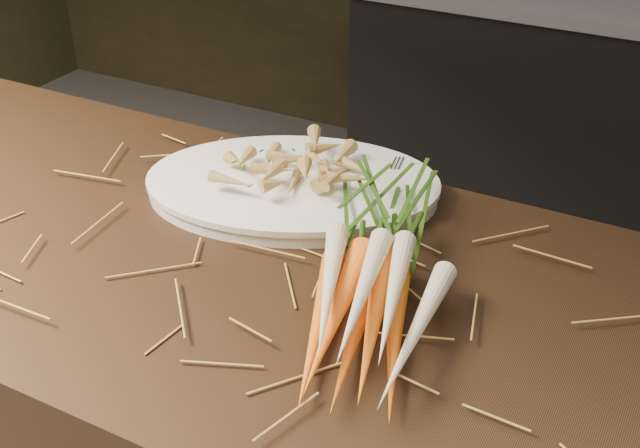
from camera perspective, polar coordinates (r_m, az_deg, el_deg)
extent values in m
cube|color=black|center=(2.93, 20.83, 6.43)|extent=(1.80, 0.60, 0.80)
cone|color=orange|center=(1.02, -0.09, -7.23)|extent=(0.13, 0.29, 0.04)
cone|color=orange|center=(1.01, 2.59, -7.59)|extent=(0.11, 0.30, 0.04)
cone|color=orange|center=(1.00, 5.30, -7.94)|extent=(0.14, 0.29, 0.04)
cone|color=orange|center=(0.99, 1.17, -6.42)|extent=(0.10, 0.30, 0.04)
cone|color=orange|center=(0.98, 3.87, -6.77)|extent=(0.13, 0.30, 0.04)
cone|color=beige|center=(0.99, 0.64, -4.53)|extent=(0.13, 0.27, 0.05)
cone|color=beige|center=(0.97, 2.98, -5.02)|extent=(0.10, 0.28, 0.04)
cone|color=beige|center=(0.98, 5.23, -5.10)|extent=(0.11, 0.28, 0.05)
cone|color=beige|center=(0.97, 6.77, -7.71)|extent=(0.06, 0.28, 0.03)
ellipsoid|color=#3D7119|center=(1.20, 4.79, 1.30)|extent=(0.24, 0.29, 0.10)
cube|color=silver|center=(1.29, 5.44, 2.29)|extent=(0.05, 0.18, 0.00)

